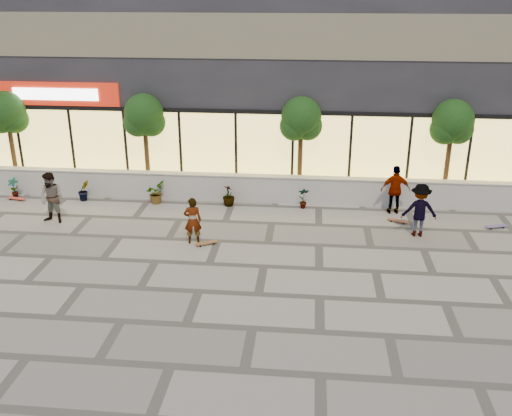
# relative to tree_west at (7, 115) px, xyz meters

# --- Properties ---
(ground) EXTENTS (80.00, 80.00, 0.00)m
(ground) POSITION_rel_tree_west_xyz_m (9.00, -7.70, -2.99)
(ground) COLOR #A29B8D
(ground) RESTS_ON ground
(planter_wall) EXTENTS (22.00, 0.42, 1.04)m
(planter_wall) POSITION_rel_tree_west_xyz_m (9.00, -0.70, -2.46)
(planter_wall) COLOR beige
(planter_wall) RESTS_ON ground
(retail_building) EXTENTS (24.00, 9.17, 8.50)m
(retail_building) POSITION_rel_tree_west_xyz_m (9.00, 4.79, 1.26)
(retail_building) COLOR #25252A
(retail_building) RESTS_ON ground
(shrub_a) EXTENTS (0.43, 0.29, 0.81)m
(shrub_a) POSITION_rel_tree_west_xyz_m (0.50, -1.25, -2.58)
(shrub_a) COLOR black
(shrub_a) RESTS_ON ground
(shrub_b) EXTENTS (0.57, 0.57, 0.81)m
(shrub_b) POSITION_rel_tree_west_xyz_m (3.30, -1.25, -2.58)
(shrub_b) COLOR black
(shrub_b) RESTS_ON ground
(shrub_c) EXTENTS (0.68, 0.77, 0.81)m
(shrub_c) POSITION_rel_tree_west_xyz_m (6.10, -1.25, -2.58)
(shrub_c) COLOR black
(shrub_c) RESTS_ON ground
(shrub_d) EXTENTS (0.64, 0.64, 0.81)m
(shrub_d) POSITION_rel_tree_west_xyz_m (8.90, -1.25, -2.58)
(shrub_d) COLOR black
(shrub_d) RESTS_ON ground
(shrub_e) EXTENTS (0.46, 0.35, 0.81)m
(shrub_e) POSITION_rel_tree_west_xyz_m (11.70, -1.25, -2.58)
(shrub_e) COLOR black
(shrub_e) RESTS_ON ground
(tree_west) EXTENTS (1.60, 1.50, 3.92)m
(tree_west) POSITION_rel_tree_west_xyz_m (0.00, 0.00, 0.00)
(tree_west) COLOR #4B381A
(tree_west) RESTS_ON ground
(tree_midwest) EXTENTS (1.60, 1.50, 3.92)m
(tree_midwest) POSITION_rel_tree_west_xyz_m (5.50, 0.00, 0.00)
(tree_midwest) COLOR #4B381A
(tree_midwest) RESTS_ON ground
(tree_mideast) EXTENTS (1.60, 1.50, 3.92)m
(tree_mideast) POSITION_rel_tree_west_xyz_m (11.50, 0.00, 0.00)
(tree_mideast) COLOR #4B381A
(tree_mideast) RESTS_ON ground
(tree_east) EXTENTS (1.60, 1.50, 3.92)m
(tree_east) POSITION_rel_tree_west_xyz_m (17.00, 0.00, 0.00)
(tree_east) COLOR #4B381A
(tree_east) RESTS_ON ground
(skater_center) EXTENTS (0.63, 0.48, 1.54)m
(skater_center) POSITION_rel_tree_west_xyz_m (8.24, -4.64, -2.21)
(skater_center) COLOR white
(skater_center) RESTS_ON ground
(skater_left) EXTENTS (0.99, 0.84, 1.80)m
(skater_left) POSITION_rel_tree_west_xyz_m (3.08, -3.45, -2.09)
(skater_left) COLOR #9C8665
(skater_left) RESTS_ON ground
(skater_right_near) EXTENTS (1.07, 0.50, 1.78)m
(skater_right_near) POSITION_rel_tree_west_xyz_m (14.97, -1.41, -2.09)
(skater_right_near) COLOR silver
(skater_right_near) RESTS_ON ground
(skater_right_far) EXTENTS (1.16, 0.68, 1.79)m
(skater_right_far) POSITION_rel_tree_west_xyz_m (15.50, -3.33, -2.09)
(skater_right_far) COLOR maroon
(skater_right_far) RESTS_ON ground
(skateboard_center) EXTENTS (0.72, 0.51, 0.09)m
(skateboard_center) POSITION_rel_tree_west_xyz_m (8.68, -4.78, -2.91)
(skateboard_center) COLOR brown
(skateboard_center) RESTS_ON ground
(skateboard_left) EXTENTS (0.78, 0.32, 0.09)m
(skateboard_left) POSITION_rel_tree_west_xyz_m (0.68, -1.50, -2.91)
(skateboard_left) COLOR red
(skateboard_left) RESTS_ON ground
(skateboard_right_near) EXTENTS (0.74, 0.46, 0.09)m
(skateboard_right_near) POSITION_rel_tree_west_xyz_m (15.02, -2.31, -2.91)
(skateboard_right_near) COLOR brown
(skateboard_right_near) RESTS_ON ground
(skateboard_right_far) EXTENTS (0.80, 0.43, 0.09)m
(skateboard_right_far) POSITION_rel_tree_west_xyz_m (18.28, -2.49, -2.91)
(skateboard_right_far) COLOR #544782
(skateboard_right_far) RESTS_ON ground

